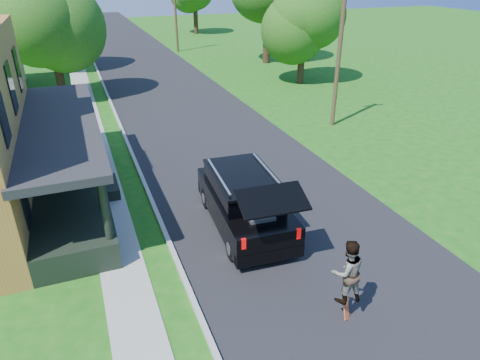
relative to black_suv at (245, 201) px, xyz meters
name	(u,v)px	position (x,y,z in m)	size (l,w,h in m)	color
ground	(307,247)	(1.40, -1.87, -0.96)	(140.00, 140.00, 0.00)	#145811
street	(167,91)	(1.40, 18.13, -0.96)	(8.00, 120.00, 0.02)	black
curb	(108,97)	(-2.65, 18.13, -0.96)	(0.15, 120.00, 0.12)	#9E9E99
sidewalk	(84,100)	(-4.20, 18.13, -0.96)	(1.30, 120.00, 0.03)	gray
black_suv	(245,201)	(0.00, 0.00, 0.00)	(2.40, 5.52, 2.52)	black
skateboarder	(347,272)	(0.67, -4.87, 0.51)	(0.87, 0.70, 1.70)	black
skateboard	(346,304)	(0.82, -4.80, -0.62)	(0.29, 0.49, 0.75)	#A0350D
tree_left_mid	(48,18)	(-5.50, 19.19, 4.10)	(6.53, 6.29, 7.92)	black
tree_right_near	(303,20)	(11.24, 16.89, 3.53)	(6.25, 6.04, 7.18)	black
utility_pole_near	(339,55)	(8.40, 7.81, 2.87)	(1.42, 0.24, 7.42)	#43331F
utility_pole_far	(175,11)	(5.90, 33.19, 2.97)	(1.42, 0.44, 7.62)	#43331F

